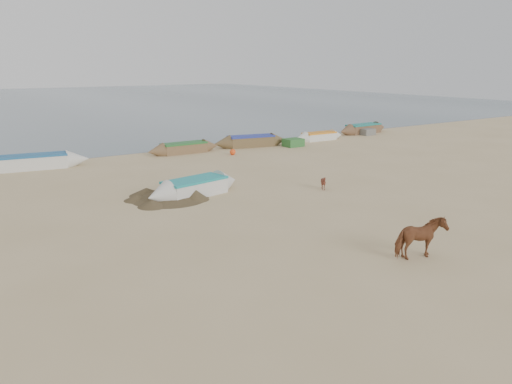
% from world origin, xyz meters
% --- Properties ---
extents(ground, '(140.00, 140.00, 0.00)m').
position_xyz_m(ground, '(0.00, 0.00, 0.00)').
color(ground, tan).
rests_on(ground, ground).
extents(sea, '(160.00, 160.00, 0.00)m').
position_xyz_m(sea, '(0.00, 82.00, 0.01)').
color(sea, slate).
rests_on(sea, ground).
extents(cow_adult, '(1.90, 1.19, 1.49)m').
position_xyz_m(cow_adult, '(1.68, -3.63, 0.74)').
color(cow_adult, brown).
rests_on(cow_adult, ground).
extents(calf_front, '(0.84, 0.79, 0.77)m').
position_xyz_m(calf_front, '(5.47, 5.64, 0.39)').
color(calf_front, '#59281C').
rests_on(calf_front, ground).
extents(near_canoe, '(5.78, 2.46, 0.88)m').
position_xyz_m(near_canoe, '(-0.83, 8.39, 0.44)').
color(near_canoe, silver).
rests_on(near_canoe, ground).
extents(debris_pile, '(4.03, 4.03, 0.51)m').
position_xyz_m(debris_pile, '(-2.14, 8.62, 0.25)').
color(debris_pile, brown).
rests_on(debris_pile, ground).
extents(waterline_canoes, '(56.55, 4.02, 0.95)m').
position_xyz_m(waterline_canoes, '(-0.84, 20.10, 0.43)').
color(waterline_canoes, brown).
rests_on(waterline_canoes, ground).
extents(beach_clutter, '(46.17, 5.64, 0.64)m').
position_xyz_m(beach_clutter, '(4.29, 19.36, 0.30)').
color(beach_clutter, '#306C44').
rests_on(beach_clutter, ground).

